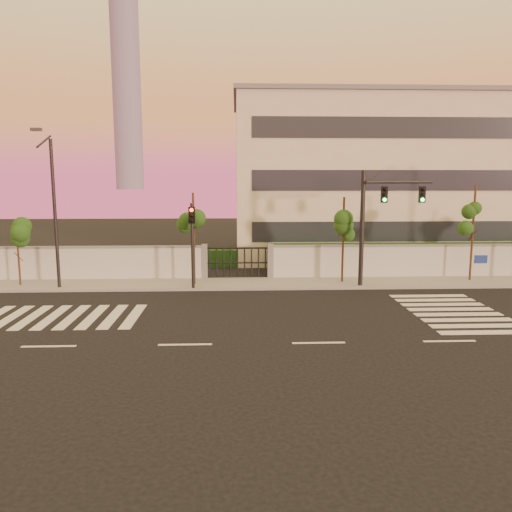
% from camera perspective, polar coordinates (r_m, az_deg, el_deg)
% --- Properties ---
extents(ground, '(120.00, 120.00, 0.00)m').
position_cam_1_polar(ground, '(19.16, 7.17, -9.84)').
color(ground, black).
rests_on(ground, ground).
extents(sidewalk, '(60.00, 3.00, 0.15)m').
position_cam_1_polar(sidewalk, '(29.19, 3.81, -3.12)').
color(sidewalk, gray).
rests_on(sidewalk, ground).
extents(perimeter_wall, '(60.00, 0.36, 2.20)m').
position_cam_1_polar(perimeter_wall, '(30.49, 3.73, -0.71)').
color(perimeter_wall, '#B9BCC0').
rests_on(perimeter_wall, ground).
extents(hedge_row, '(41.00, 4.25, 1.80)m').
position_cam_1_polar(hedge_row, '(33.33, 5.05, -0.34)').
color(hedge_row, '#133811').
rests_on(hedge_row, ground).
extents(institutional_building, '(24.40, 12.40, 12.25)m').
position_cam_1_polar(institutional_building, '(41.67, 14.72, 8.61)').
color(institutional_building, beige).
rests_on(institutional_building, ground).
extents(distant_skyscraper, '(16.00, 16.00, 118.00)m').
position_cam_1_polar(distant_skyscraper, '(309.35, -14.61, 18.96)').
color(distant_skyscraper, slate).
rests_on(distant_skyscraper, ground).
extents(road_markings, '(57.00, 7.62, 0.02)m').
position_cam_1_polar(road_markings, '(22.55, 1.61, -6.87)').
color(road_markings, silver).
rests_on(road_markings, ground).
extents(street_tree_b, '(1.35, 1.07, 3.71)m').
position_cam_1_polar(street_tree_b, '(30.97, -25.59, 1.70)').
color(street_tree_b, '#382314').
rests_on(street_tree_b, ground).
extents(street_tree_c, '(1.51, 1.20, 5.34)m').
position_cam_1_polar(street_tree_c, '(28.35, -7.12, 4.35)').
color(street_tree_c, '#382314').
rests_on(street_tree_c, ground).
extents(street_tree_d, '(1.54, 1.22, 5.07)m').
position_cam_1_polar(street_tree_d, '(29.23, 10.01, 4.03)').
color(street_tree_d, '#382314').
rests_on(street_tree_d, ground).
extents(street_tree_e, '(1.57, 1.25, 5.77)m').
position_cam_1_polar(street_tree_e, '(31.83, 23.68, 4.72)').
color(street_tree_e, '#382314').
rests_on(street_tree_e, ground).
extents(traffic_signal_main, '(4.13, 1.00, 6.57)m').
position_cam_1_polar(traffic_signal_main, '(28.55, 13.69, 4.65)').
color(traffic_signal_main, black).
rests_on(traffic_signal_main, ground).
extents(traffic_signal_secondary, '(0.37, 0.35, 4.81)m').
position_cam_1_polar(traffic_signal_secondary, '(27.30, -7.30, 2.33)').
color(traffic_signal_secondary, black).
rests_on(traffic_signal_secondary, ground).
extents(streetlight_west, '(0.51, 2.07, 8.60)m').
position_cam_1_polar(streetlight_west, '(29.13, -22.16, 5.30)').
color(streetlight_west, black).
rests_on(streetlight_west, ground).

